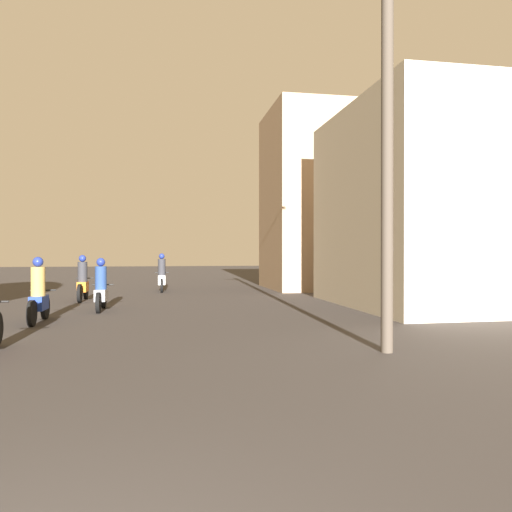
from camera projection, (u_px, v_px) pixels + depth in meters
name	position (u px, v px, depth m)	size (l,w,h in m)	color
motorcycle_blue	(39.00, 296.00, 11.79)	(0.60, 1.89, 1.56)	black
motorcycle_silver	(101.00, 290.00, 14.23)	(0.60, 1.85, 1.51)	black
motorcycle_orange	(83.00, 282.00, 17.17)	(0.60, 1.96, 1.58)	black
motorcycle_white	(162.00, 276.00, 21.30)	(0.60, 1.93, 1.63)	black
building_right_near	(416.00, 207.00, 15.48)	(4.46, 7.11, 6.15)	beige
building_right_far	(321.00, 200.00, 23.25)	(4.95, 5.03, 8.22)	tan
utility_pole_near	(387.00, 104.00, 8.27)	(1.60, 0.20, 7.92)	#4C4238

